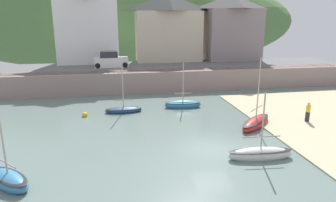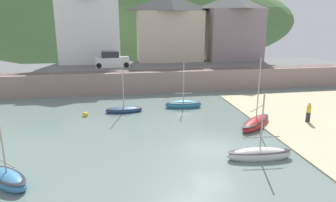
% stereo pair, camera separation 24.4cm
% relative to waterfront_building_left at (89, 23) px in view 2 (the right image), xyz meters
% --- Properties ---
extents(quay_seawall, '(48.00, 9.40, 2.40)m').
position_rel_waterfront_building_left_xyz_m(quay_seawall, '(9.41, -7.70, -6.33)').
color(quay_seawall, gray).
rests_on(quay_seawall, ground).
extents(hillside_backdrop, '(80.00, 44.00, 21.28)m').
position_rel_waterfront_building_left_xyz_m(hillside_backdrop, '(5.96, 30.00, -0.24)').
color(hillside_backdrop, '#4D733E').
rests_on(hillside_backdrop, ground).
extents(waterfront_building_left, '(8.19, 4.89, 10.41)m').
position_rel_waterfront_building_left_xyz_m(waterfront_building_left, '(0.00, 0.00, 0.00)').
color(waterfront_building_left, white).
rests_on(waterfront_building_left, ground).
extents(waterfront_building_centre, '(9.23, 4.75, 8.98)m').
position_rel_waterfront_building_left_xyz_m(waterfront_building_centre, '(10.91, 0.00, -0.71)').
color(waterfront_building_centre, beige).
rests_on(waterfront_building_centre, ground).
extents(waterfront_building_right, '(7.93, 6.10, 9.17)m').
position_rel_waterfront_building_left_xyz_m(waterfront_building_right, '(20.15, -0.00, -0.63)').
color(waterfront_building_right, gray).
rests_on(waterfront_building_right, ground).
extents(sailboat_blue_trim, '(3.59, 1.38, 4.59)m').
position_rel_waterfront_building_left_xyz_m(sailboat_blue_trim, '(9.53, -15.51, -7.39)').
color(sailboat_blue_trim, teal).
rests_on(sailboat_blue_trim, ground).
extents(rowboat_small_beached, '(3.07, 3.17, 3.99)m').
position_rel_waterfront_building_left_xyz_m(rowboat_small_beached, '(-2.47, -27.73, -7.40)').
color(rowboat_small_beached, teal).
rests_on(rowboat_small_beached, ground).
extents(motorboat_with_cabin, '(4.11, 1.28, 4.36)m').
position_rel_waterfront_building_left_xyz_m(motorboat_with_cabin, '(11.72, -27.16, -7.39)').
color(motorboat_with_cabin, silver).
rests_on(motorboat_with_cabin, ground).
extents(sailboat_nearest_shore, '(4.00, 3.76, 5.65)m').
position_rel_waterfront_building_left_xyz_m(sailboat_nearest_shore, '(14.05, -21.73, -7.39)').
color(sailboat_nearest_shore, '#A62624').
rests_on(sailboat_nearest_shore, ground).
extents(sailboat_white_hull, '(3.37, 1.27, 4.82)m').
position_rel_waterfront_building_left_xyz_m(sailboat_white_hull, '(3.86, -16.05, -7.46)').
color(sailboat_white_hull, navy).
rests_on(sailboat_white_hull, ground).
extents(parked_car_near_slipway, '(4.13, 1.82, 1.95)m').
position_rel_waterfront_building_left_xyz_m(parked_car_near_slipway, '(2.85, -4.50, -4.48)').
color(parked_car_near_slipway, white).
rests_on(parked_car_near_slipway, ground).
extents(person_on_slipway, '(0.34, 0.34, 1.62)m').
position_rel_waterfront_building_left_xyz_m(person_on_slipway, '(18.60, -21.65, -6.70)').
color(person_on_slipway, '#282833').
rests_on(person_on_slipway, ground).
extents(mooring_buoy, '(0.48, 0.48, 0.48)m').
position_rel_waterfront_building_left_xyz_m(mooring_buoy, '(0.47, -16.74, -7.54)').
color(mooring_buoy, yellow).
rests_on(mooring_buoy, ground).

